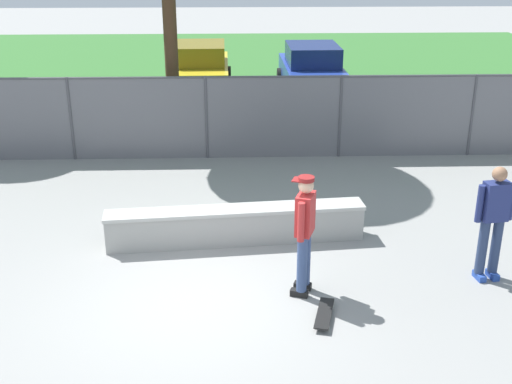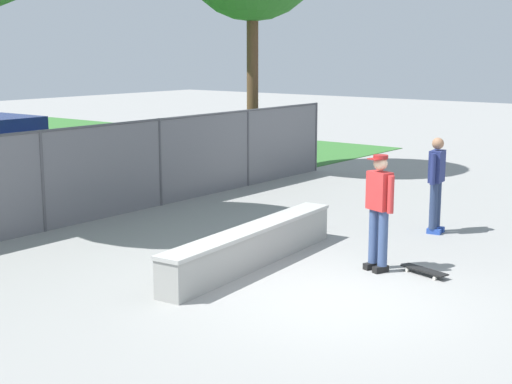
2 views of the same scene
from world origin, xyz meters
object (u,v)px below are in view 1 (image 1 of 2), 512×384
Objects in this scene: concrete_ledge at (236,225)px; skateboard at (324,314)px; skateboarder at (305,230)px; car_yellow at (200,68)px; bystander at (493,218)px; car_blue at (312,70)px.

concrete_ledge is 5.40× the size of skateboard.
concrete_ledge is 2.12m from skateboarder.
car_yellow is (-2.31, 13.63, 0.77)m from skateboard.
skateboarder is at bearing -172.81° from bystander.
skateboarder is 12.67m from car_blue.
bystander is at bearing -68.49° from car_yellow.
bystander is (1.33, -12.21, 0.17)m from car_blue.
skateboarder is (0.98, -1.74, 0.71)m from concrete_ledge.
concrete_ledge is at bearing -103.10° from car_blue.
car_yellow is at bearing 99.16° from skateboarder.
car_blue is (3.63, -0.37, 0.00)m from car_yellow.
concrete_ledge reaches higher than skateboard.
car_yellow is (-2.09, 12.94, -0.19)m from skateboarder.
concrete_ledge is at bearing 116.38° from skateboard.
skateboard is at bearing -63.62° from concrete_ledge.
skateboard is 13.35m from car_blue.
skateboarder is 0.44× the size of car_blue.
car_blue is at bearing 96.21° from bystander.
skateboarder reaches higher than skateboard.
car_yellow is at bearing 95.65° from concrete_ledge.
car_yellow is at bearing 99.64° from skateboard.
skateboard is 0.20× the size of car_yellow.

